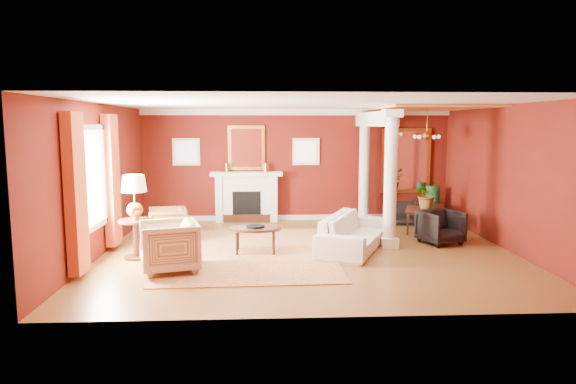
{
  "coord_description": "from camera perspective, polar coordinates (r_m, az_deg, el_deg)",
  "views": [
    {
      "loc": [
        -0.89,
        -9.89,
        2.5
      ],
      "look_at": [
        -0.38,
        0.34,
        1.15
      ],
      "focal_mm": 32.0,
      "sensor_mm": 36.0,
      "label": 1
    }
  ],
  "objects": [
    {
      "name": "room_shell",
      "position": [
        9.94,
        2.27,
        4.72
      ],
      "size": [
        8.04,
        7.04,
        2.92
      ],
      "color": "#5C120C",
      "rests_on": "ground"
    },
    {
      "name": "rug",
      "position": [
        10.18,
        -4.39,
        -6.69
      ],
      "size": [
        3.37,
        4.41,
        0.02
      ],
      "primitive_type": "cube",
      "rotation": [
        0.0,
        0.0,
        0.03
      ],
      "color": "maroon",
      "rests_on": "ground"
    },
    {
      "name": "dining_table",
      "position": [
        12.61,
        15.12,
        -2.21
      ],
      "size": [
        1.02,
        1.63,
        0.86
      ],
      "primitive_type": "imported",
      "rotation": [
        0.0,
        0.0,
        1.23
      ],
      "color": "black",
      "rests_on": "ground"
    },
    {
      "name": "dining_chair_far",
      "position": [
        13.27,
        12.5,
        -2.05
      ],
      "size": [
        0.74,
        0.7,
        0.68
      ],
      "primitive_type": "imported",
      "rotation": [
        0.0,
        0.0,
        3.0
      ],
      "color": "black",
      "rests_on": "ground"
    },
    {
      "name": "side_table",
      "position": [
        9.94,
        -16.68,
        -1.07
      ],
      "size": [
        0.63,
        0.63,
        1.58
      ],
      "rotation": [
        0.0,
        0.0,
        -0.09
      ],
      "color": "black",
      "rests_on": "ground"
    },
    {
      "name": "armchair_leopard",
      "position": [
        11.35,
        -13.23,
        -3.35
      ],
      "size": [
        0.87,
        0.91,
        0.8
      ],
      "primitive_type": "imported",
      "rotation": [
        0.0,
        0.0,
        -1.37
      ],
      "color": "black",
      "rests_on": "ground"
    },
    {
      "name": "overmantel_mirror",
      "position": [
        13.36,
        -4.65,
        4.91
      ],
      "size": [
        0.95,
        0.07,
        1.15
      ],
      "color": "gold",
      "rests_on": "fireplace"
    },
    {
      "name": "column_back",
      "position": [
        13.19,
        8.47,
        2.76
      ],
      "size": [
        0.36,
        0.36,
        2.8
      ],
      "color": "silver",
      "rests_on": "ground"
    },
    {
      "name": "flank_window_right",
      "position": [
        13.42,
        2.01,
        4.51
      ],
      "size": [
        0.7,
        0.07,
        0.7
      ],
      "color": "silver",
      "rests_on": "room_shell"
    },
    {
      "name": "amber_ceiling",
      "position": [
        12.23,
        15.12,
        8.98
      ],
      "size": [
        2.3,
        3.4,
        0.04
      ],
      "primitive_type": "cube",
      "color": "#E99544",
      "rests_on": "room_shell"
    },
    {
      "name": "crown_trim",
      "position": [
        13.38,
        0.95,
        8.88
      ],
      "size": [
        8.0,
        0.08,
        0.16
      ],
      "primitive_type": "cube",
      "color": "silver",
      "rests_on": "room_shell"
    },
    {
      "name": "green_urn",
      "position": [
        13.78,
        15.74,
        -1.66
      ],
      "size": [
        0.4,
        0.4,
        0.95
      ],
      "color": "#14401E",
      "rests_on": "ground"
    },
    {
      "name": "armchair_stripe",
      "position": [
        9.02,
        -13.06,
        -5.63
      ],
      "size": [
        1.09,
        1.13,
        0.96
      ],
      "primitive_type": "imported",
      "rotation": [
        0.0,
        0.0,
        -1.3
      ],
      "color": "tan",
      "rests_on": "ground"
    },
    {
      "name": "header_beam",
      "position": [
        12.07,
        9.61,
        7.97
      ],
      "size": [
        0.3,
        3.2,
        0.32
      ],
      "primitive_type": "cube",
      "color": "silver",
      "rests_on": "column_front"
    },
    {
      "name": "base_trim",
      "position": [
        13.6,
        0.93,
        -2.83
      ],
      "size": [
        8.0,
        0.08,
        0.12
      ],
      "primitive_type": "cube",
      "color": "silver",
      "rests_on": "ground"
    },
    {
      "name": "sofa",
      "position": [
        10.39,
        7.32,
        -3.83
      ],
      "size": [
        1.62,
        2.48,
        0.94
      ],
      "primitive_type": "imported",
      "rotation": [
        0.0,
        0.0,
        1.15
      ],
      "color": "white",
      "rests_on": "ground"
    },
    {
      "name": "dining_chair_near",
      "position": [
        11.27,
        16.62,
        -3.6
      ],
      "size": [
        0.96,
        0.93,
        0.78
      ],
      "primitive_type": "imported",
      "rotation": [
        0.0,
        0.0,
        0.36
      ],
      "color": "black",
      "rests_on": "ground"
    },
    {
      "name": "left_window",
      "position": [
        9.83,
        -20.67,
        0.73
      ],
      "size": [
        0.21,
        2.55,
        2.6
      ],
      "color": "white",
      "rests_on": "room_shell"
    },
    {
      "name": "coffee_book",
      "position": [
        9.98,
        -4.05,
        -3.37
      ],
      "size": [
        0.15,
        0.08,
        0.22
      ],
      "primitive_type": "imported",
      "rotation": [
        0.0,
        0.0,
        0.43
      ],
      "color": "black",
      "rests_on": "coffee_table"
    },
    {
      "name": "fireplace",
      "position": [
        13.34,
        -4.61,
        -0.51
      ],
      "size": [
        1.85,
        0.42,
        1.29
      ],
      "color": "silver",
      "rests_on": "ground"
    },
    {
      "name": "potted_plant",
      "position": [
        12.45,
        15.23,
        0.84
      ],
      "size": [
        0.74,
        0.79,
        0.51
      ],
      "primitive_type": "imported",
      "rotation": [
        0.0,
        0.0,
        0.28
      ],
      "color": "#26591E",
      "rests_on": "dining_table"
    },
    {
      "name": "coffee_table",
      "position": [
        10.05,
        -3.64,
        -4.2
      ],
      "size": [
        1.01,
        1.01,
        0.51
      ],
      "rotation": [
        0.0,
        0.0,
        -0.34
      ],
      "color": "black",
      "rests_on": "ground"
    },
    {
      "name": "column_front",
      "position": [
        10.57,
        11.32,
        1.53
      ],
      "size": [
        0.36,
        0.36,
        2.8
      ],
      "color": "silver",
      "rests_on": "ground"
    },
    {
      "name": "flank_window_left",
      "position": [
        13.52,
        -11.24,
        4.4
      ],
      "size": [
        0.7,
        0.07,
        0.7
      ],
      "color": "silver",
      "rests_on": "room_shell"
    },
    {
      "name": "ground",
      "position": [
        10.24,
        2.21,
        -6.63
      ],
      "size": [
        8.0,
        8.0,
        0.0
      ],
      "primitive_type": "plane",
      "color": "brown",
      "rests_on": "ground"
    },
    {
      "name": "chandelier",
      "position": [
        12.29,
        15.17,
        6.07
      ],
      "size": [
        0.6,
        0.62,
        0.75
      ],
      "color": "gold",
      "rests_on": "room_shell"
    },
    {
      "name": "dining_mirror",
      "position": [
        13.9,
        12.97,
        3.4
      ],
      "size": [
        1.3,
        0.07,
        1.7
      ],
      "color": "gold",
      "rests_on": "room_shell"
    }
  ]
}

